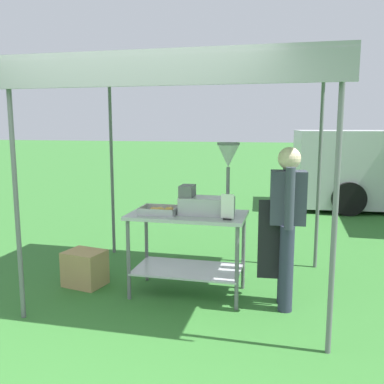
% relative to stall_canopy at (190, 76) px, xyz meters
% --- Properties ---
extents(ground_plane, '(70.00, 70.00, 0.00)m').
position_rel_stall_canopy_xyz_m(ground_plane, '(-0.28, 4.67, -2.31)').
color(ground_plane, '#33702D').
extents(stall_canopy, '(2.98, 2.34, 2.40)m').
position_rel_stall_canopy_xyz_m(stall_canopy, '(0.00, 0.00, 0.00)').
color(stall_canopy, slate).
rests_on(stall_canopy, ground).
extents(donut_cart, '(1.23, 0.67, 0.89)m').
position_rel_stall_canopy_xyz_m(donut_cart, '(0.00, -0.10, -1.66)').
color(donut_cart, '#B7B7BC').
rests_on(donut_cart, ground).
extents(donut_tray, '(0.39, 0.30, 0.07)m').
position_rel_stall_canopy_xyz_m(donut_tray, '(-0.29, -0.17, -1.40)').
color(donut_tray, '#B7B7BC').
rests_on(donut_tray, donut_cart).
extents(donut_fryer, '(0.61, 0.28, 0.75)m').
position_rel_stall_canopy_xyz_m(donut_fryer, '(0.25, -0.09, -1.17)').
color(donut_fryer, '#B7B7BC').
rests_on(donut_fryer, donut_cart).
extents(menu_sign, '(0.13, 0.05, 0.26)m').
position_rel_stall_canopy_xyz_m(menu_sign, '(0.45, -0.30, -1.31)').
color(menu_sign, black).
rests_on(menu_sign, donut_cart).
extents(vendor, '(0.46, 0.54, 1.61)m').
position_rel_stall_canopy_xyz_m(vendor, '(1.02, -0.19, -1.41)').
color(vendor, '#2D3347').
rests_on(vendor, ground).
extents(supply_crate, '(0.49, 0.42, 0.40)m').
position_rel_stall_canopy_xyz_m(supply_crate, '(-1.20, -0.13, -2.11)').
color(supply_crate, tan).
rests_on(supply_crate, ground).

